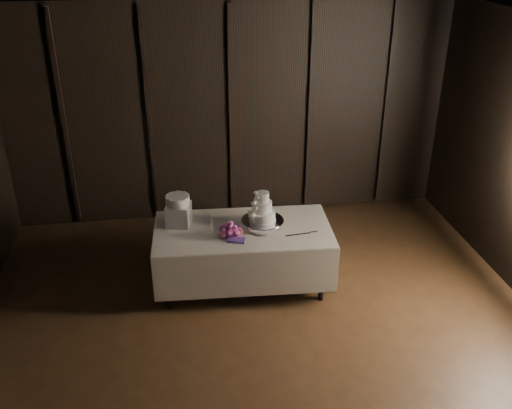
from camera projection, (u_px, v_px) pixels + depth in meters
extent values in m
cube|color=black|center=(276.00, 383.00, 5.35)|extent=(6.04, 7.04, 0.04)
cube|color=black|center=(282.00, 56.00, 3.98)|extent=(6.04, 7.04, 0.04)
cube|color=black|center=(231.00, 113.00, 7.77)|extent=(6.04, 0.04, 3.04)
cube|color=beige|center=(243.00, 229.00, 6.41)|extent=(2.03, 1.14, 0.01)
cube|color=white|center=(243.00, 259.00, 6.59)|extent=(1.87, 1.01, 0.71)
cylinder|color=silver|center=(262.00, 224.00, 6.41)|extent=(0.63, 0.63, 0.09)
cylinder|color=white|center=(262.00, 216.00, 6.37)|extent=(0.29, 0.29, 0.11)
cylinder|color=white|center=(263.00, 206.00, 6.32)|extent=(0.21, 0.21, 0.11)
cylinder|color=white|center=(263.00, 197.00, 6.27)|extent=(0.14, 0.14, 0.11)
cube|color=white|center=(179.00, 214.00, 6.44)|extent=(0.31, 0.31, 0.25)
cylinder|color=white|center=(178.00, 200.00, 6.36)|extent=(0.30, 0.30, 0.11)
cube|color=silver|center=(298.00, 235.00, 6.27)|extent=(0.37, 0.06, 0.01)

